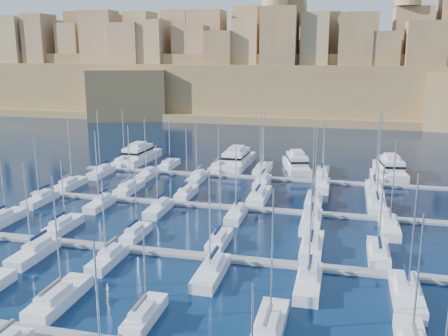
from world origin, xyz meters
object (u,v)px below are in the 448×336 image
(sailboat_2, at_px, (59,298))
(motor_yacht_c, at_px, (297,164))
(sailboat_4, at_px, (270,327))
(motor_yacht_a, at_px, (139,155))
(motor_yacht_d, at_px, (390,168))
(motor_yacht_b, at_px, (237,159))

(sailboat_2, relative_size, motor_yacht_c, 0.93)
(sailboat_2, distance_m, sailboat_4, 23.58)
(sailboat_2, relative_size, sailboat_4, 0.98)
(motor_yacht_a, distance_m, motor_yacht_c, 39.60)
(motor_yacht_a, xyz_separation_m, motor_yacht_c, (39.60, -0.68, 0.00))
(sailboat_4, relative_size, motor_yacht_c, 0.94)
(motor_yacht_d, bearing_deg, sailboat_2, -120.10)
(motor_yacht_b, bearing_deg, motor_yacht_d, -1.58)
(motor_yacht_a, height_order, motor_yacht_b, same)
(motor_yacht_c, bearing_deg, sailboat_4, -86.58)
(sailboat_2, distance_m, motor_yacht_c, 71.73)
(motor_yacht_c, bearing_deg, motor_yacht_b, 174.39)
(sailboat_4, bearing_deg, motor_yacht_a, 122.01)
(motor_yacht_c, bearing_deg, sailboat_2, -105.73)
(motor_yacht_b, bearing_deg, motor_yacht_a, -178.29)
(motor_yacht_a, height_order, motor_yacht_c, same)
(sailboat_2, xyz_separation_m, motor_yacht_a, (-20.15, 69.72, 0.97))
(motor_yacht_d, bearing_deg, sailboat_4, -103.47)
(motor_yacht_c, distance_m, motor_yacht_d, 20.84)
(motor_yacht_a, bearing_deg, sailboat_4, -57.99)
(sailboat_4, height_order, motor_yacht_b, sailboat_4)
(sailboat_2, distance_m, motor_yacht_b, 70.64)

